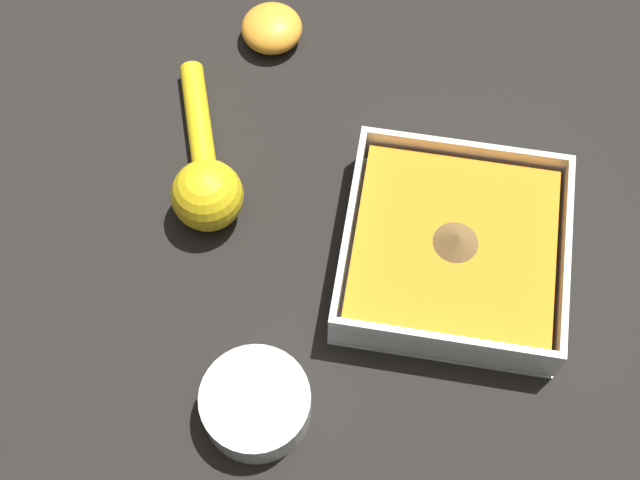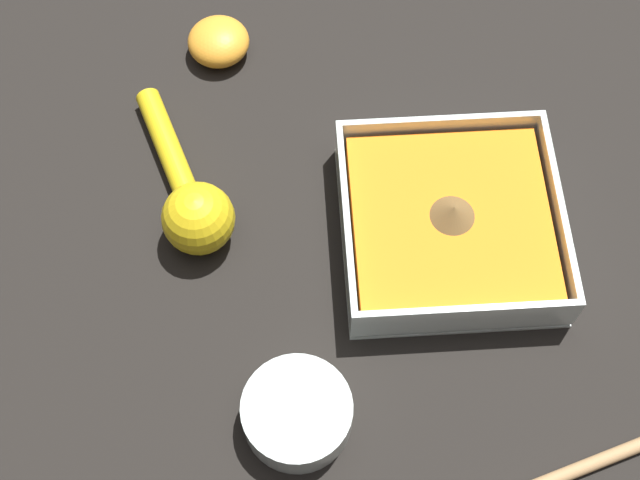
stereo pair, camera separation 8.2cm
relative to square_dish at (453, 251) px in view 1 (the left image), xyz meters
The scene contains 5 objects.
ground_plane 0.04m from the square_dish, 78.69° to the right, with size 4.00×4.00×0.00m, color black.
square_dish is the anchor object (origin of this frame).
spice_bowl 0.23m from the square_dish, 41.51° to the right, with size 0.09×0.09×0.04m.
lemon_squeezer 0.24m from the square_dish, 97.61° to the right, with size 0.20×0.10×0.07m.
lemon_half 0.32m from the square_dish, 137.20° to the right, with size 0.06×0.06×0.04m.
Camera 1 is at (0.36, -0.03, 0.76)m, focal length 50.00 mm.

